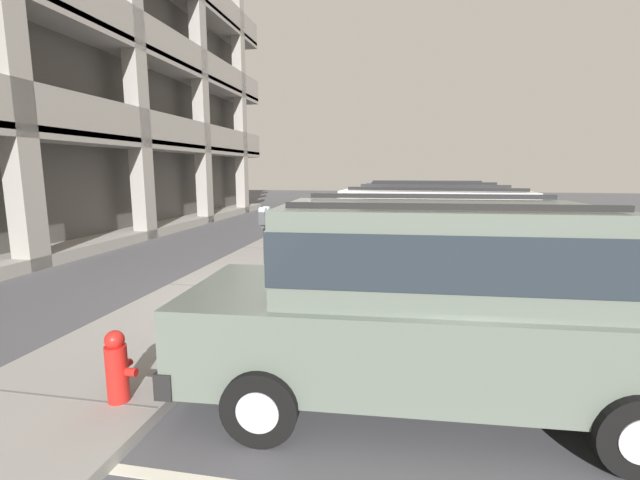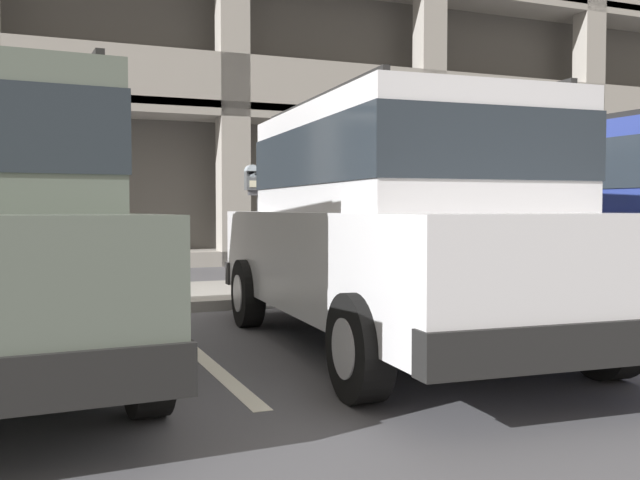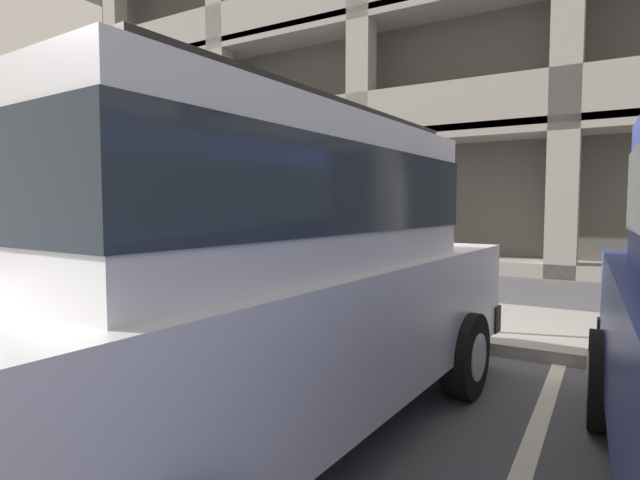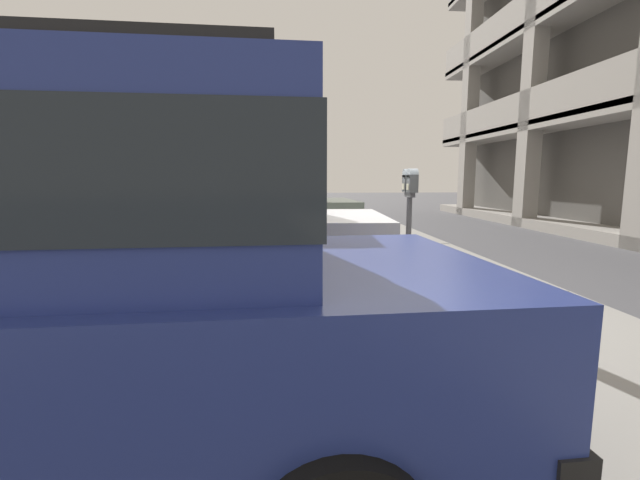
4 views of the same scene
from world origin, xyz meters
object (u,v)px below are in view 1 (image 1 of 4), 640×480
(dark_hatchback, at_px, (427,222))
(red_sedan, at_px, (431,295))
(parking_meter_near, at_px, (265,230))
(parking_meter_far, at_px, (326,210))
(silver_suv, at_px, (430,242))
(fire_hydrant, at_px, (117,367))

(dark_hatchback, bearing_deg, red_sedan, 174.62)
(dark_hatchback, distance_m, parking_meter_near, 4.32)
(parking_meter_far, bearing_deg, silver_suv, -154.84)
(parking_meter_near, height_order, fire_hydrant, parking_meter_near)
(dark_hatchback, bearing_deg, parking_meter_far, 41.15)
(silver_suv, relative_size, fire_hydrant, 6.97)
(red_sedan, bearing_deg, parking_meter_near, 39.15)
(silver_suv, height_order, parking_meter_far, silver_suv)
(red_sedan, distance_m, fire_hydrant, 3.07)
(silver_suv, height_order, dark_hatchback, same)
(fire_hydrant, bearing_deg, parking_meter_near, -4.64)
(red_sedan, bearing_deg, parking_meter_far, 12.86)
(parking_meter_far, distance_m, fire_hydrant, 9.90)
(silver_suv, distance_m, parking_meter_near, 2.82)
(red_sedan, distance_m, parking_meter_far, 9.46)
(silver_suv, xyz_separation_m, fire_hydrant, (-3.96, 3.10, -0.62))
(red_sedan, xyz_separation_m, parking_meter_far, (9.10, 2.59, -0.04))
(silver_suv, xyz_separation_m, parking_meter_far, (5.92, 2.78, -0.04))
(dark_hatchback, relative_size, parking_meter_near, 3.14)
(dark_hatchback, bearing_deg, fire_hydrant, 152.40)
(parking_meter_far, bearing_deg, parking_meter_near, 179.85)
(parking_meter_near, relative_size, fire_hydrant, 2.21)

